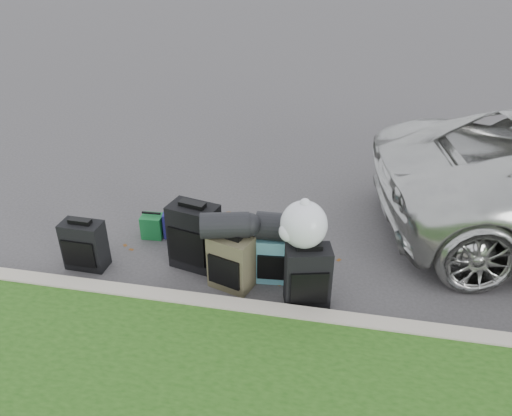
% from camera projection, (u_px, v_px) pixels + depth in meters
% --- Properties ---
extents(ground, '(120.00, 120.00, 0.00)m').
position_uv_depth(ground, '(261.00, 258.00, 5.79)').
color(ground, '#383535').
rests_on(ground, ground).
extents(curb, '(120.00, 0.18, 0.15)m').
position_uv_depth(curb, '(243.00, 310.00, 4.90)').
color(curb, '#9E937F').
rests_on(curb, ground).
extents(suitcase_small_black, '(0.46, 0.26, 0.56)m').
position_uv_depth(suitcase_small_black, '(85.00, 245.00, 5.52)').
color(suitcase_small_black, black).
rests_on(suitcase_small_black, ground).
extents(suitcase_large_black_left, '(0.58, 0.43, 0.76)m').
position_uv_depth(suitcase_large_black_left, '(195.00, 236.00, 5.50)').
color(suitcase_large_black_left, black).
rests_on(suitcase_large_black_left, ground).
extents(suitcase_olive, '(0.50, 0.40, 0.61)m').
position_uv_depth(suitcase_olive, '(231.00, 262.00, 5.21)').
color(suitcase_olive, '#3B3725').
rests_on(suitcase_olive, ground).
extents(suitcase_teal, '(0.39, 0.25, 0.53)m').
position_uv_depth(suitcase_teal, '(273.00, 259.00, 5.33)').
color(suitcase_teal, teal).
rests_on(suitcase_teal, ground).
extents(suitcase_large_black_right, '(0.50, 0.37, 0.67)m').
position_uv_depth(suitcase_large_black_right, '(308.00, 277.00, 4.94)').
color(suitcase_large_black_right, black).
rests_on(suitcase_large_black_right, ground).
extents(tote_green, '(0.27, 0.22, 0.29)m').
position_uv_depth(tote_green, '(153.00, 226.00, 6.13)').
color(tote_green, '#15622C').
rests_on(tote_green, ground).
extents(tote_navy, '(0.34, 0.29, 0.33)m').
position_uv_depth(tote_navy, '(177.00, 223.00, 6.16)').
color(tote_navy, navy).
rests_on(tote_navy, ground).
extents(duffel_left, '(0.54, 0.38, 0.27)m').
position_uv_depth(duffel_left, '(225.00, 225.00, 5.01)').
color(duffel_left, black).
rests_on(duffel_left, suitcase_olive).
extents(duffel_right, '(0.54, 0.31, 0.29)m').
position_uv_depth(duffel_right, '(282.00, 227.00, 5.11)').
color(duffel_right, black).
rests_on(duffel_right, suitcase_teal).
extents(trash_bag, '(0.45, 0.45, 0.45)m').
position_uv_depth(trash_bag, '(304.00, 225.00, 4.73)').
color(trash_bag, silver).
rests_on(trash_bag, suitcase_large_black_right).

